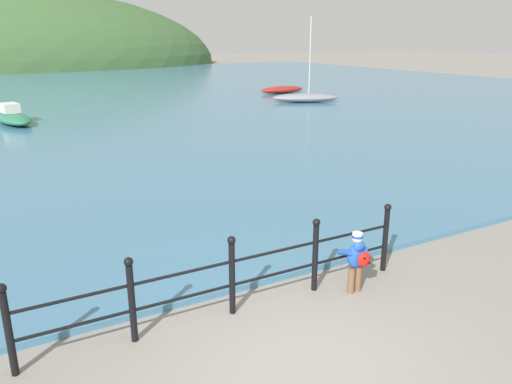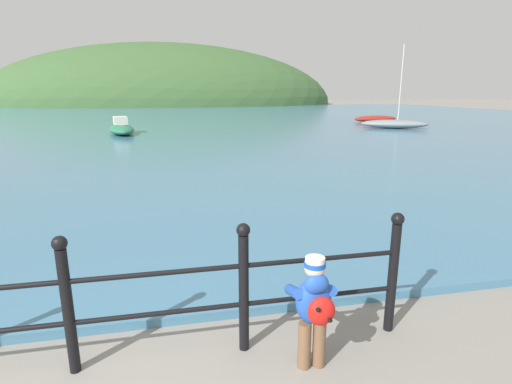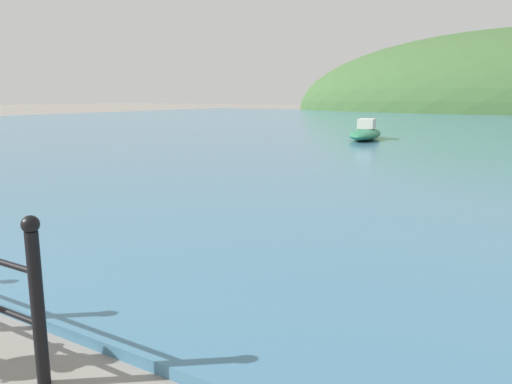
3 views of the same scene
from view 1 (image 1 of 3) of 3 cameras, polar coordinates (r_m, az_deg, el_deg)
The scene contains 8 objects.
ground_plane at distance 6.53m, azimuth 5.34°, elevation -19.04°, with size 200.00×200.00×0.00m, color gray.
water at distance 36.63m, azimuth -24.28°, elevation 9.94°, with size 80.00×60.00×0.10m, color teal.
far_hillside at distance 73.81m, azimuth -27.10°, elevation 12.59°, with size 57.70×31.73×19.94m.
iron_railing at distance 7.21m, azimuth -2.76°, elevation -9.22°, with size 5.91×0.12×1.21m.
child_in_coat at distance 7.92m, azimuth 11.45°, elevation -7.29°, with size 0.39×0.53×1.00m.
boat_far_right at distance 34.99m, azimuth 3.01°, elevation 11.61°, with size 3.37×1.29×0.46m.
boat_nearest_quay at distance 25.06m, azimuth -26.07°, elevation 7.69°, with size 1.87×3.72×0.88m.
boat_mid_harbor at distance 30.24m, azimuth 5.68°, elevation 10.71°, with size 4.11×2.80×4.83m.
Camera 1 is at (-3.02, -4.30, 3.88)m, focal length 35.00 mm.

